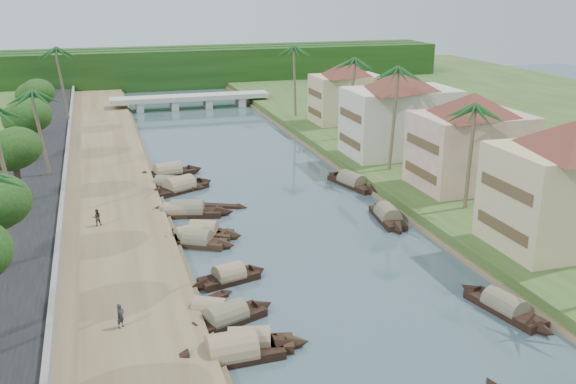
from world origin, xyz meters
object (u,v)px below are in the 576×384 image
object	(u,v)px
bridge	(191,99)
building_near	(572,182)
person_near	(120,316)
sampan_1	(232,353)

from	to	relation	value
bridge	building_near	bearing A→B (deg)	-75.61
bridge	person_near	distance (m)	78.35
building_near	sampan_1	xyz separation A→B (m)	(-28.97, -6.94, -5.96)
bridge	sampan_1	xyz separation A→B (m)	(-9.98, -80.94, -1.30)
building_near	person_near	distance (m)	35.51
sampan_1	person_near	world-z (taller)	person_near
building_near	person_near	size ratio (longest dim) A/B	9.32
bridge	person_near	size ratio (longest dim) A/B	17.57
person_near	sampan_1	bearing A→B (deg)	-79.50
bridge	person_near	bearing A→B (deg)	-101.85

